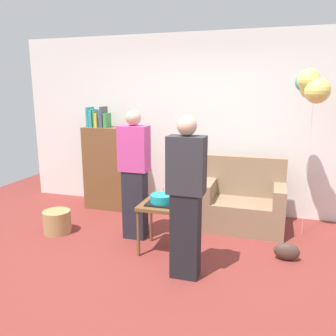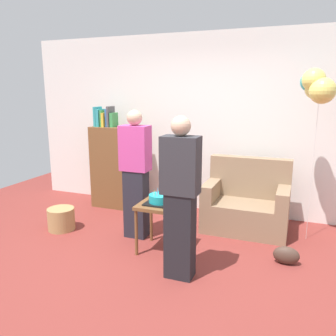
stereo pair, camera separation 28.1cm
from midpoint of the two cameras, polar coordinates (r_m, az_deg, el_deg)
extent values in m
plane|color=maroon|center=(3.85, -3.59, -16.13)|extent=(8.00, 8.00, 0.00)
cube|color=silver|center=(5.36, 4.02, 7.25)|extent=(6.00, 0.10, 2.70)
cube|color=#8C7054|center=(4.84, 10.51, -7.55)|extent=(1.10, 0.70, 0.40)
cube|color=#8C7054|center=(4.95, 11.11, -1.28)|extent=(1.10, 0.16, 0.56)
cube|color=#8C7054|center=(4.81, 5.09, -3.49)|extent=(0.16, 0.70, 0.24)
cube|color=#8C7054|center=(4.71, 16.36, -4.30)|extent=(0.16, 0.70, 0.24)
cube|color=brown|center=(5.56, -10.89, -0.06)|extent=(0.80, 0.36, 1.30)
cube|color=teal|center=(5.60, -14.17, 8.20)|extent=(0.04, 0.22, 0.31)
cube|color=teal|center=(5.58, -13.69, 8.02)|extent=(0.05, 0.23, 0.27)
cube|color=#38934C|center=(5.55, -13.20, 7.93)|extent=(0.03, 0.19, 0.25)
cube|color=gold|center=(5.53, -12.79, 7.75)|extent=(0.04, 0.25, 0.22)
cube|color=#3366B7|center=(5.51, -12.40, 8.04)|extent=(0.03, 0.18, 0.27)
cube|color=#4C4C51|center=(5.49, -12.05, 8.27)|extent=(0.03, 0.21, 0.32)
cube|color=#38934C|center=(5.46, -11.53, 7.76)|extent=(0.05, 0.18, 0.22)
cube|color=brown|center=(4.00, -3.09, -6.18)|extent=(0.48, 0.48, 0.04)
cylinder|color=brown|center=(4.00, -6.98, -10.75)|extent=(0.04, 0.04, 0.54)
cylinder|color=brown|center=(3.86, -1.15, -11.56)|extent=(0.04, 0.04, 0.54)
cylinder|color=brown|center=(4.35, -4.71, -8.68)|extent=(0.04, 0.04, 0.54)
cylinder|color=brown|center=(4.22, 0.66, -9.33)|extent=(0.04, 0.04, 0.54)
cube|color=black|center=(3.99, -3.10, -5.80)|extent=(0.32, 0.32, 0.02)
cylinder|color=teal|center=(3.97, -3.11, -5.07)|extent=(0.26, 0.26, 0.09)
cylinder|color=#EA668C|center=(3.93, -1.95, -4.20)|extent=(0.01, 0.01, 0.05)
cylinder|color=#66B2E5|center=(3.98, -2.19, -3.92)|extent=(0.01, 0.01, 0.06)
cylinder|color=#EA668C|center=(4.02, -2.80, -3.72)|extent=(0.01, 0.01, 0.06)
cylinder|color=#66B2E5|center=(4.02, -3.56, -3.79)|extent=(0.01, 0.01, 0.05)
cylinder|color=#66B2E5|center=(3.97, -4.15, -3.99)|extent=(0.01, 0.01, 0.06)
cylinder|color=#F2CC4C|center=(3.92, -4.12, -4.16)|extent=(0.01, 0.01, 0.06)
cylinder|color=#EA668C|center=(3.88, -3.60, -4.33)|extent=(0.01, 0.01, 0.06)
cylinder|color=#EA668C|center=(3.88, -2.49, -4.35)|extent=(0.01, 0.01, 0.06)
cube|color=#23232D|center=(4.44, -7.27, -6.01)|extent=(0.28, 0.20, 0.88)
cube|color=#C6428E|center=(4.26, -7.54, 3.20)|extent=(0.36, 0.22, 0.56)
sphere|color=#D1A889|center=(4.22, -7.69, 8.22)|extent=(0.19, 0.19, 0.19)
cube|color=black|center=(3.51, 0.60, -11.10)|extent=(0.28, 0.20, 0.88)
cube|color=#2D2D33|center=(3.28, 0.63, 0.47)|extent=(0.36, 0.22, 0.56)
sphere|color=#D1A889|center=(3.23, 0.64, 6.99)|extent=(0.19, 0.19, 0.19)
cylinder|color=#A88451|center=(4.91, -19.47, -8.40)|extent=(0.36, 0.36, 0.30)
ellipsoid|color=#473328|center=(4.13, 17.17, -13.08)|extent=(0.28, 0.14, 0.20)
cylinder|color=silver|center=(4.62, 20.51, 0.28)|extent=(0.00, 0.00, 1.85)
sphere|color=#2DADA8|center=(4.62, 20.16, 13.22)|extent=(0.25, 0.25, 0.25)
sphere|color=#E5D666|center=(4.47, 21.82, 11.78)|extent=(0.30, 0.30, 0.30)
sphere|color=#E5D666|center=(4.59, 20.78, 12.16)|extent=(0.24, 0.24, 0.24)
sphere|color=#E5D666|center=(4.53, 20.59, 13.45)|extent=(0.27, 0.27, 0.27)
camera|label=1|loc=(0.14, -91.96, -0.44)|focal=36.84mm
camera|label=2|loc=(0.14, 88.04, 0.44)|focal=36.84mm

